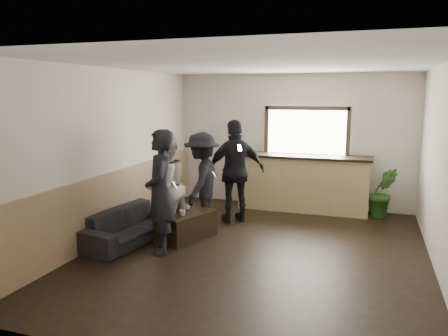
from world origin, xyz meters
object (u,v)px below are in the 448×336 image
(potted_plant, at_px, (382,192))
(person_d, at_px, (236,171))
(cup_a, at_px, (187,207))
(person_a, at_px, (160,192))
(person_c, at_px, (202,181))
(coffee_table, at_px, (186,225))
(cup_b, at_px, (182,213))
(person_b, at_px, (166,187))
(bar_counter, at_px, (303,179))
(sofa, at_px, (131,225))

(potted_plant, height_order, person_d, person_d)
(cup_a, relative_size, person_a, 0.06)
(person_a, relative_size, person_c, 1.08)
(coffee_table, relative_size, cup_b, 9.87)
(potted_plant, bearing_deg, person_b, -144.89)
(person_b, bearing_deg, person_a, 37.61)
(cup_a, xyz_separation_m, person_d, (0.56, 1.01, 0.48))
(potted_plant, bearing_deg, person_a, -136.12)
(person_d, bearing_deg, coffee_table, 32.66)
(bar_counter, height_order, person_d, bar_counter)
(coffee_table, bearing_deg, sofa, -151.89)
(sofa, height_order, person_d, person_d)
(bar_counter, bearing_deg, person_a, -118.01)
(person_d, bearing_deg, cup_a, 25.85)
(bar_counter, xyz_separation_m, sofa, (-2.36, -2.87, -0.37))
(cup_b, distance_m, person_a, 0.69)
(cup_a, relative_size, cup_b, 1.18)
(sofa, bearing_deg, bar_counter, -30.57)
(bar_counter, bearing_deg, coffee_table, -122.50)
(person_a, bearing_deg, person_d, 136.27)
(coffee_table, xyz_separation_m, person_b, (-0.35, -0.03, 0.64))
(potted_plant, distance_m, person_c, 3.56)
(potted_plant, xyz_separation_m, person_a, (-3.21, -3.09, 0.44))
(potted_plant, bearing_deg, bar_counter, 178.30)
(cup_b, relative_size, potted_plant, 0.10)
(potted_plant, height_order, person_c, person_c)
(sofa, relative_size, cup_b, 18.67)
(potted_plant, bearing_deg, cup_b, -140.11)
(cup_a, height_order, person_d, person_d)
(cup_a, distance_m, person_b, 0.52)
(cup_b, xyz_separation_m, potted_plant, (3.09, 2.58, 0.01))
(person_d, bearing_deg, person_b, 20.46)
(person_a, bearing_deg, cup_a, 151.23)
(cup_a, xyz_separation_m, person_b, (-0.28, -0.22, 0.38))
(coffee_table, bearing_deg, person_d, 68.01)
(coffee_table, xyz_separation_m, person_d, (0.48, 1.20, 0.74))
(person_a, bearing_deg, sofa, -137.16)
(sofa, distance_m, coffee_table, 0.91)
(bar_counter, xyz_separation_m, person_b, (-1.91, -2.47, 0.22))
(bar_counter, relative_size, sofa, 1.46)
(cup_b, bearing_deg, cup_a, 103.25)
(person_a, xyz_separation_m, person_c, (0.16, 1.29, -0.07))
(cup_a, height_order, potted_plant, potted_plant)
(coffee_table, bearing_deg, bar_counter, 57.50)
(potted_plant, distance_m, person_d, 2.92)
(cup_a, xyz_separation_m, person_c, (0.12, 0.42, 0.38))
(sofa, distance_m, cup_b, 0.88)
(person_d, bearing_deg, potted_plant, 169.25)
(coffee_table, bearing_deg, cup_b, -85.33)
(sofa, distance_m, cup_a, 0.98)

